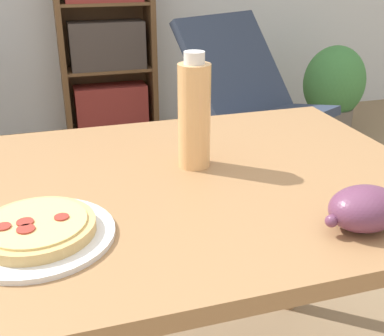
{
  "coord_description": "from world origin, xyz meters",
  "views": [
    {
      "loc": [
        -0.12,
        -0.92,
        1.19
      ],
      "look_at": [
        0.14,
        -0.08,
        0.8
      ],
      "focal_mm": 45.0,
      "sensor_mm": 36.0,
      "label": 1
    }
  ],
  "objects": [
    {
      "name": "pizza_on_plate",
      "position": [
        -0.17,
        -0.16,
        0.75
      ],
      "size": [
        0.27,
        0.27,
        0.04
      ],
      "color": "white",
      "rests_on": "dining_table"
    },
    {
      "name": "dining_table",
      "position": [
        0.11,
        -0.0,
        0.64
      ],
      "size": [
        1.16,
        0.82,
        0.74
      ],
      "color": "#A37549",
      "rests_on": "ground_plane"
    },
    {
      "name": "potted_plant_floor",
      "position": [
        1.79,
        1.96,
        0.32
      ],
      "size": [
        0.44,
        0.38,
        0.63
      ],
      "color": "#70665B",
      "rests_on": "ground_plane"
    },
    {
      "name": "lounge_chair_far",
      "position": [
        0.99,
        1.48,
        0.29
      ],
      "size": [
        0.88,
        0.97,
        0.88
      ],
      "rotation": [
        0.0,
        0.0,
        0.47
      ],
      "color": "black",
      "rests_on": "ground_plane"
    },
    {
      "name": "bookshelf",
      "position": [
        0.3,
        2.46,
        0.64
      ],
      "size": [
        0.65,
        0.27,
        1.35
      ],
      "color": "brown",
      "rests_on": "ground_plane"
    },
    {
      "name": "grape_bunch",
      "position": [
        0.39,
        -0.29,
        0.78
      ],
      "size": [
        0.16,
        0.11,
        0.08
      ],
      "color": "#6B3856",
      "rests_on": "dining_table"
    },
    {
      "name": "drink_bottle",
      "position": [
        0.19,
        0.07,
        0.86
      ],
      "size": [
        0.07,
        0.07,
        0.26
      ],
      "color": "#EFB270",
      "rests_on": "dining_table"
    }
  ]
}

